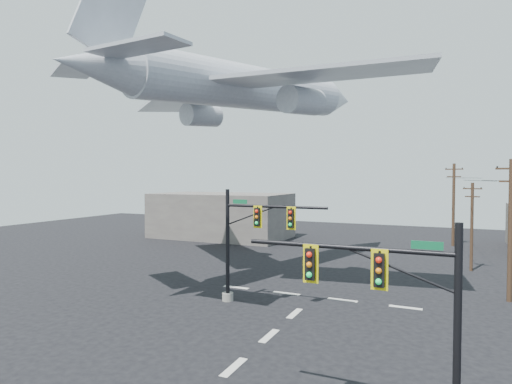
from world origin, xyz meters
The scene contains 10 objects.
ground centered at (0.00, 0.00, 0.00)m, with size 120.00×120.00×0.00m, color black.
lane_markings centered at (0.00, 5.33, 0.01)m, with size 14.00×21.20×0.01m.
signal_mast_near centered at (7.17, -2.12, 3.72)m, with size 7.20×0.76×6.87m.
signal_mast_far centered at (-3.49, 8.66, 3.99)m, with size 7.14×0.82×7.44m.
utility_pole_a centered at (12.13, 16.21, 4.93)m, with size 1.89×0.36×9.43m.
utility_pole_b centered at (10.27, 25.55, 4.05)m, with size 1.51×0.63×7.75m.
utility_pole_c centered at (8.92, 39.79, 5.16)m, with size 1.99×0.59×9.85m.
power_lines centered at (10.24, 27.96, 8.08)m, with size 4.97×23.59×0.22m.
airliner centered at (-6.72, 15.96, 15.55)m, with size 29.65×31.98×8.73m.
building_left centered at (-20.00, 35.00, 3.00)m, with size 18.00×10.00×6.00m, color #69645C.
Camera 1 is at (8.38, -16.20, 8.24)m, focal length 30.00 mm.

